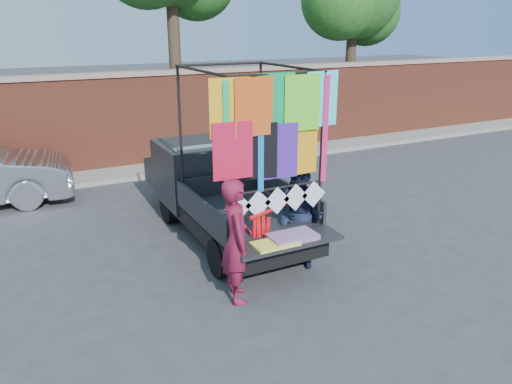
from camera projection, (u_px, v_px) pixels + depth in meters
name	position (u px, v px, depth m)	size (l,w,h in m)	color
ground	(283.00, 262.00, 8.40)	(90.00, 90.00, 0.00)	#38383A
brick_wall	(157.00, 118.00, 13.87)	(30.00, 0.45, 2.61)	#97422C
curb	(168.00, 168.00, 13.69)	(30.00, 1.20, 0.12)	gray
pickup_truck	(214.00, 187.00, 9.68)	(2.01, 5.04, 3.17)	black
woman	(236.00, 241.00, 7.01)	(0.66, 0.43, 1.81)	maroon
man	(300.00, 216.00, 8.02)	(0.85, 0.66, 1.74)	#161B38
streamer_bundle	(265.00, 223.00, 7.43)	(0.85, 0.36, 0.62)	red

